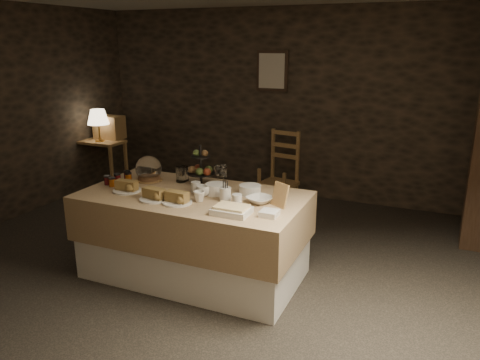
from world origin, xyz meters
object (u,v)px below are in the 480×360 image
at_px(table_lamp, 98,117).
at_px(fruit_stand, 201,169).
at_px(buffet_table, 194,229).
at_px(chair, 280,170).
at_px(console_table, 100,149).
at_px(wine_rack, 109,127).

bearing_deg(table_lamp, fruit_stand, -30.66).
xyz_separation_m(buffet_table, chair, (0.02, 2.42, -0.03)).
relative_size(console_table, fruit_stand, 1.96).
bearing_deg(console_table, buffet_table, -35.27).
distance_m(wine_rack, chair, 2.62).
distance_m(table_lamp, fruit_stand, 2.84).
distance_m(console_table, fruit_stand, 2.93).
relative_size(table_lamp, fruit_stand, 1.22).
distance_m(buffet_table, fruit_stand, 0.59).
relative_size(buffet_table, table_lamp, 4.39).
bearing_deg(buffet_table, fruit_stand, 104.48).
distance_m(table_lamp, wine_rack, 0.29).
bearing_deg(wine_rack, fruit_stand, -34.48).
distance_m(console_table, chair, 2.67).
height_order(buffet_table, fruit_stand, fruit_stand).
distance_m(buffet_table, chair, 2.42).
bearing_deg(table_lamp, buffet_table, -35.05).
xyz_separation_m(chair, fruit_stand, (-0.10, -2.10, 0.52)).
xyz_separation_m(console_table, fruit_stand, (2.49, -1.50, 0.33)).
bearing_deg(fruit_stand, wine_rack, 145.52).
bearing_deg(buffet_table, console_table, 144.73).
bearing_deg(table_lamp, console_table, 135.00).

